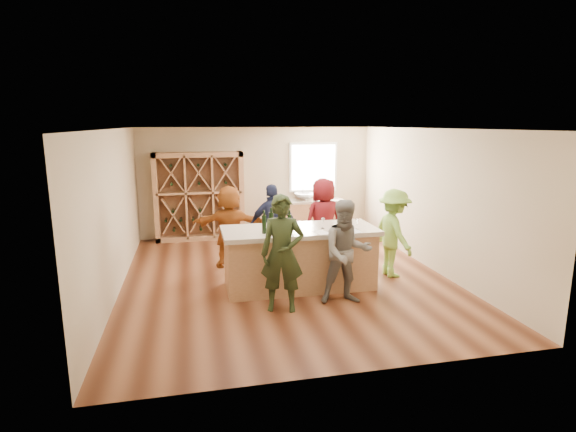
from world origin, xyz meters
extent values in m
cube|color=brown|center=(0.00, 0.00, -0.05)|extent=(6.00, 7.00, 0.10)
cube|color=white|center=(0.00, 0.00, 2.85)|extent=(6.00, 7.00, 0.10)
cube|color=#C1AE8C|center=(0.00, 3.55, 1.40)|extent=(6.00, 0.10, 2.80)
cube|color=#C1AE8C|center=(0.00, -3.55, 1.40)|extent=(6.00, 0.10, 2.80)
cube|color=#C1AE8C|center=(-3.05, 0.00, 1.40)|extent=(0.10, 7.00, 2.80)
cube|color=#C1AE8C|center=(3.05, 0.00, 1.40)|extent=(0.10, 7.00, 2.80)
cube|color=white|center=(1.50, 3.47, 1.75)|extent=(1.30, 0.06, 1.30)
cube|color=white|center=(1.50, 3.44, 1.75)|extent=(1.18, 0.01, 1.18)
cube|color=tan|center=(-1.50, 3.27, 1.10)|extent=(2.20, 0.45, 2.20)
cube|color=tan|center=(1.40, 3.20, 0.43)|extent=(1.60, 0.58, 0.86)
cube|color=beige|center=(1.40, 3.20, 0.89)|extent=(1.70, 0.62, 0.06)
imported|color=silver|center=(1.20, 3.20, 1.01)|extent=(0.54, 0.54, 0.19)
cylinder|color=silver|center=(1.20, 3.38, 1.07)|extent=(0.02, 0.02, 0.30)
cube|color=tan|center=(0.14, -0.56, 0.50)|extent=(2.60, 1.00, 1.00)
cube|color=beige|center=(0.14, -0.56, 1.04)|extent=(2.72, 1.12, 0.08)
cylinder|color=black|center=(-0.53, -0.79, 1.24)|extent=(0.08, 0.08, 0.31)
cylinder|color=black|center=(-0.39, -0.70, 1.25)|extent=(0.09, 0.09, 0.34)
cylinder|color=black|center=(-0.23, -0.81, 1.22)|extent=(0.09, 0.09, 0.28)
cylinder|color=black|center=(-0.07, -0.71, 1.22)|extent=(0.08, 0.08, 0.28)
cone|color=white|center=(-0.20, -1.05, 1.16)|extent=(0.07, 0.07, 0.17)
cone|color=white|center=(0.79, -0.98, 1.16)|extent=(0.07, 0.07, 0.17)
cone|color=white|center=(0.54, -0.66, 1.18)|extent=(0.09, 0.09, 0.19)
cone|color=white|center=(1.10, -0.84, 1.17)|extent=(0.09, 0.09, 0.18)
cube|color=white|center=(-0.17, -0.95, 1.08)|extent=(0.24, 0.30, 0.00)
cube|color=white|center=(0.43, -0.94, 1.08)|extent=(0.27, 0.33, 0.00)
cube|color=white|center=(0.98, -0.96, 1.08)|extent=(0.27, 0.35, 0.00)
imported|color=#263319|center=(-0.36, -1.50, 0.92)|extent=(0.78, 0.65, 1.84)
imported|color=slate|center=(0.71, -1.43, 0.85)|extent=(0.86, 0.52, 1.71)
imported|color=#8CC64C|center=(2.04, -0.36, 0.84)|extent=(0.60, 1.13, 1.69)
imported|color=#191E38|center=(-0.10, 0.74, 0.85)|extent=(1.02, 0.56, 1.70)
imported|color=#590F14|center=(1.00, 0.81, 0.89)|extent=(0.99, 0.77, 1.79)
imported|color=#994C19|center=(-0.96, 0.88, 0.85)|extent=(1.65, 0.88, 1.69)
camera|label=1|loc=(-1.70, -8.04, 2.89)|focal=28.00mm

